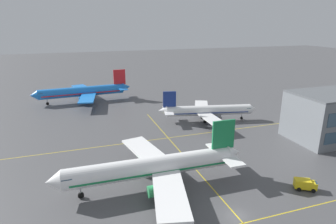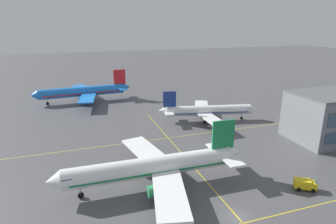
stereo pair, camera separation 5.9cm
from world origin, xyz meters
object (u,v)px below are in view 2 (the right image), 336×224
(airliner_third_row, at_px, (84,92))
(service_truck_red_van, at_px, (305,184))
(airliner_front_gate, at_px, (153,167))
(airliner_second_row, at_px, (208,111))

(airliner_third_row, height_order, service_truck_red_van, airliner_third_row)
(airliner_third_row, relative_size, service_truck_red_van, 8.95)
(airliner_front_gate, distance_m, service_truck_red_van, 30.06)
(airliner_third_row, bearing_deg, service_truck_red_van, -65.45)
(airliner_front_gate, xyz_separation_m, airliner_second_row, (27.99, 32.83, -0.67))
(airliner_third_row, bearing_deg, airliner_front_gate, -82.23)
(airliner_front_gate, distance_m, airliner_second_row, 43.15)
(airliner_second_row, bearing_deg, airliner_front_gate, -130.45)
(service_truck_red_van, bearing_deg, airliner_second_row, 89.82)
(airliner_front_gate, bearing_deg, service_truck_red_van, -21.38)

